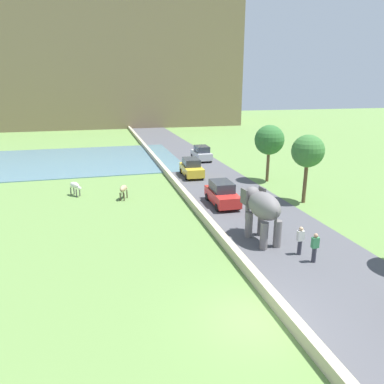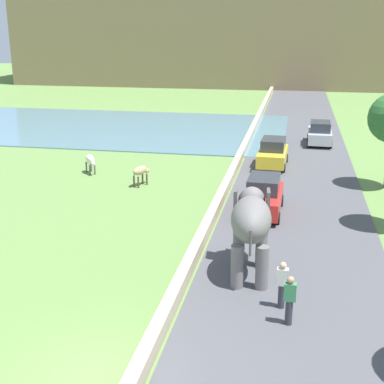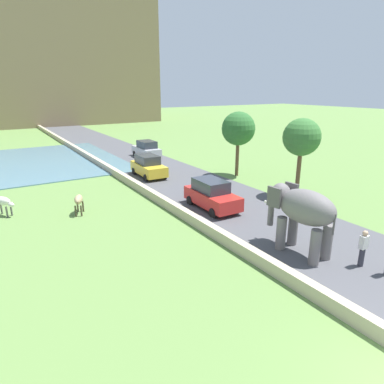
{
  "view_description": "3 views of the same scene",
  "coord_description": "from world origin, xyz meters",
  "px_view_note": "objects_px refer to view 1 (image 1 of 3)",
  "views": [
    {
      "loc": [
        -5.36,
        -10.97,
        8.74
      ],
      "look_at": [
        0.64,
        11.77,
        1.72
      ],
      "focal_mm": 33.71,
      "sensor_mm": 36.0,
      "label": 1
    },
    {
      "loc": [
        4.75,
        -10.88,
        8.62
      ],
      "look_at": [
        0.48,
        10.86,
        1.7
      ],
      "focal_mm": 49.81,
      "sensor_mm": 36.0,
      "label": 2
    },
    {
      "loc": [
        -7.83,
        -2.46,
        7.11
      ],
      "look_at": [
        0.97,
        11.75,
        1.92
      ],
      "focal_mm": 31.69,
      "sensor_mm": 36.0,
      "label": 3
    }
  ],
  "objects_px": {
    "elephant": "(262,208)",
    "car_yellow": "(191,168)",
    "car_silver": "(201,153)",
    "cow_white": "(75,186)",
    "car_red": "(222,194)",
    "cow_tan": "(124,189)",
    "person_beside_elephant": "(300,240)",
    "person_trailing": "(315,247)"
  },
  "relations": [
    {
      "from": "car_yellow",
      "to": "person_beside_elephant",
      "type": "bearing_deg",
      "value": -86.22
    },
    {
      "from": "car_silver",
      "to": "cow_white",
      "type": "relative_size",
      "value": 3.08
    },
    {
      "from": "car_silver",
      "to": "cow_white",
      "type": "bearing_deg",
      "value": -141.51
    },
    {
      "from": "car_red",
      "to": "cow_tan",
      "type": "bearing_deg",
      "value": 154.42
    },
    {
      "from": "car_red",
      "to": "car_silver",
      "type": "xyz_separation_m",
      "value": [
        3.15,
        16.38,
        0.0
      ]
    },
    {
      "from": "car_silver",
      "to": "cow_tan",
      "type": "xyz_separation_m",
      "value": [
        -10.2,
        -13.01,
        -0.06
      ]
    },
    {
      "from": "person_trailing",
      "to": "person_beside_elephant",
      "type": "bearing_deg",
      "value": 104.69
    },
    {
      "from": "person_beside_elephant",
      "to": "person_trailing",
      "type": "bearing_deg",
      "value": -75.31
    },
    {
      "from": "car_red",
      "to": "cow_tan",
      "type": "xyz_separation_m",
      "value": [
        -7.05,
        3.38,
        -0.06
      ]
    },
    {
      "from": "person_trailing",
      "to": "cow_tan",
      "type": "distance_m",
      "value": 15.8
    },
    {
      "from": "elephant",
      "to": "car_yellow",
      "type": "relative_size",
      "value": 0.87
    },
    {
      "from": "car_yellow",
      "to": "cow_white",
      "type": "relative_size",
      "value": 3.11
    },
    {
      "from": "car_red",
      "to": "cow_white",
      "type": "xyz_separation_m",
      "value": [
        -10.8,
        5.29,
        -0.06
      ]
    },
    {
      "from": "car_silver",
      "to": "person_trailing",
      "type": "bearing_deg",
      "value": -93.7
    },
    {
      "from": "car_yellow",
      "to": "car_red",
      "type": "relative_size",
      "value": 1.0
    },
    {
      "from": "person_beside_elephant",
      "to": "cow_tan",
      "type": "relative_size",
      "value": 1.16
    },
    {
      "from": "person_trailing",
      "to": "car_silver",
      "type": "height_order",
      "value": "car_silver"
    },
    {
      "from": "person_trailing",
      "to": "car_silver",
      "type": "distance_m",
      "value": 26.39
    },
    {
      "from": "person_beside_elephant",
      "to": "cow_white",
      "type": "distance_m",
      "value": 18.65
    },
    {
      "from": "elephant",
      "to": "car_red",
      "type": "relative_size",
      "value": 0.87
    },
    {
      "from": "cow_tan",
      "to": "person_trailing",
      "type": "bearing_deg",
      "value": -57.48
    },
    {
      "from": "car_yellow",
      "to": "car_silver",
      "type": "xyz_separation_m",
      "value": [
        3.15,
        7.3,
        0.0
      ]
    },
    {
      "from": "person_beside_elephant",
      "to": "person_trailing",
      "type": "height_order",
      "value": "same"
    },
    {
      "from": "cow_tan",
      "to": "cow_white",
      "type": "xyz_separation_m",
      "value": [
        -3.75,
        1.92,
        0.0
      ]
    },
    {
      "from": "elephant",
      "to": "car_yellow",
      "type": "xyz_separation_m",
      "value": [
        0.02,
        15.83,
        -1.14
      ]
    },
    {
      "from": "car_silver",
      "to": "cow_white",
      "type": "distance_m",
      "value": 17.82
    },
    {
      "from": "car_yellow",
      "to": "cow_white",
      "type": "distance_m",
      "value": 11.45
    },
    {
      "from": "car_yellow",
      "to": "cow_tan",
      "type": "distance_m",
      "value": 9.07
    },
    {
      "from": "person_trailing",
      "to": "car_yellow",
      "type": "xyz_separation_m",
      "value": [
        -1.44,
        19.03,
        0.03
      ]
    },
    {
      "from": "car_red",
      "to": "person_trailing",
      "type": "bearing_deg",
      "value": -81.74
    },
    {
      "from": "person_beside_elephant",
      "to": "cow_tan",
      "type": "distance_m",
      "value": 14.86
    },
    {
      "from": "car_red",
      "to": "car_silver",
      "type": "bearing_deg",
      "value": 79.12
    },
    {
      "from": "person_beside_elephant",
      "to": "car_yellow",
      "type": "height_order",
      "value": "car_yellow"
    },
    {
      "from": "person_trailing",
      "to": "car_yellow",
      "type": "relative_size",
      "value": 0.4
    },
    {
      "from": "elephant",
      "to": "cow_white",
      "type": "relative_size",
      "value": 2.7
    },
    {
      "from": "cow_white",
      "to": "car_yellow",
      "type": "bearing_deg",
      "value": 19.33
    },
    {
      "from": "person_beside_elephant",
      "to": "person_trailing",
      "type": "xyz_separation_m",
      "value": [
        0.25,
        -0.96,
        0.0
      ]
    },
    {
      "from": "person_beside_elephant",
      "to": "car_red",
      "type": "relative_size",
      "value": 0.4
    },
    {
      "from": "person_trailing",
      "to": "cow_white",
      "type": "xyz_separation_m",
      "value": [
        -12.25,
        15.24,
        -0.04
      ]
    },
    {
      "from": "elephant",
      "to": "person_trailing",
      "type": "xyz_separation_m",
      "value": [
        1.46,
        -3.2,
        -1.16
      ]
    },
    {
      "from": "person_beside_elephant",
      "to": "cow_white",
      "type": "relative_size",
      "value": 1.25
    },
    {
      "from": "car_yellow",
      "to": "car_silver",
      "type": "bearing_deg",
      "value": 66.69
    }
  ]
}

